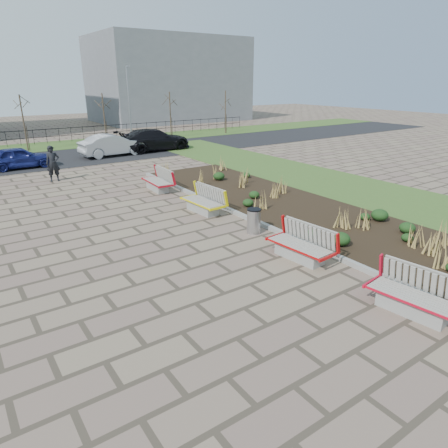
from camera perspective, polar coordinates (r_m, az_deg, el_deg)
ground at (r=9.59m, az=2.93°, el=-11.92°), size 120.00×120.00×0.00m
planting_bed at (r=16.81m, az=9.46°, el=2.35°), size 4.50×18.00×0.10m
planting_curb at (r=15.33m, az=3.16°, el=0.96°), size 0.16×18.00×0.15m
grass_verge_near at (r=20.31m, az=19.20°, el=4.48°), size 5.00×38.00×0.04m
grass_verge_far at (r=35.13m, az=-26.58°, el=9.66°), size 80.00×5.00×0.04m
road at (r=29.28m, az=-24.62°, el=8.25°), size 80.00×7.00×0.02m
bench_a at (r=10.09m, az=25.51°, el=-9.06°), size 1.18×2.20×1.00m
bench_b at (r=11.99m, az=10.77°, el=-2.76°), size 1.07×2.17×1.00m
bench_c at (r=16.03m, az=-3.14°, el=3.41°), size 1.03×2.15×1.00m
bench_d at (r=19.54m, az=-9.56°, el=6.20°), size 0.99×2.14×1.00m
litter_bin at (r=13.84m, az=4.28°, el=0.37°), size 0.47×0.47×0.87m
pedestrian at (r=22.79m, az=-23.25°, el=7.93°), size 0.73×0.53×1.86m
car_blue at (r=27.04m, az=-27.22°, el=8.44°), size 3.81×1.57×1.29m
car_silver at (r=29.28m, az=-15.62°, el=10.82°), size 4.60×1.86×1.48m
car_black at (r=30.82m, az=-9.97°, el=11.78°), size 5.60×2.47×1.60m
tree_c at (r=33.42m, az=-26.69°, el=12.75°), size 1.40×1.40×4.00m
tree_d at (r=34.83m, az=-16.72°, el=14.20°), size 1.40×1.40×4.00m
tree_e at (r=37.17m, az=-7.67°, el=15.15°), size 1.40×1.40×4.00m
tree_f at (r=40.28m, az=0.20°, el=15.68°), size 1.40×1.40×4.00m
lamp_east at (r=34.98m, az=-13.40°, el=16.16°), size 0.24×0.60×6.00m
railing_fence at (r=36.52m, az=-27.13°, el=10.89°), size 44.00×0.10×1.20m
building_grey at (r=54.49m, az=-7.92°, el=19.74°), size 18.00×12.00×10.00m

